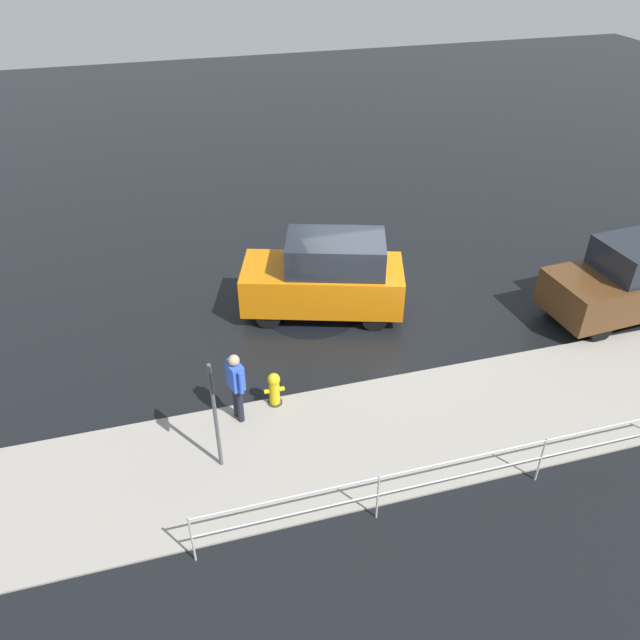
{
  "coord_description": "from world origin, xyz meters",
  "views": [
    {
      "loc": [
        4.54,
        12.3,
        8.82
      ],
      "look_at": [
        1.47,
        1.3,
        0.9
      ],
      "focal_mm": 35.0,
      "sensor_mm": 36.0,
      "label": 1
    }
  ],
  "objects_px": {
    "fire_hydrant": "(274,390)",
    "sign_post": "(213,402)",
    "pedestrian": "(236,383)",
    "moving_hatchback": "(326,276)",
    "parked_sedan": "(637,278)"
  },
  "relations": [
    {
      "from": "parked_sedan",
      "to": "sign_post",
      "type": "bearing_deg",
      "value": 12.53
    },
    {
      "from": "moving_hatchback",
      "to": "parked_sedan",
      "type": "relative_size",
      "value": 0.96
    },
    {
      "from": "sign_post",
      "to": "parked_sedan",
      "type": "bearing_deg",
      "value": -167.47
    },
    {
      "from": "moving_hatchback",
      "to": "parked_sedan",
      "type": "bearing_deg",
      "value": 164.33
    },
    {
      "from": "moving_hatchback",
      "to": "parked_sedan",
      "type": "xyz_separation_m",
      "value": [
        -7.33,
        2.05,
        -0.03
      ]
    },
    {
      "from": "pedestrian",
      "to": "parked_sedan",
      "type": "bearing_deg",
      "value": -173.07
    },
    {
      "from": "parked_sedan",
      "to": "fire_hydrant",
      "type": "xyz_separation_m",
      "value": [
        9.3,
        0.99,
        -0.6
      ]
    },
    {
      "from": "fire_hydrant",
      "to": "pedestrian",
      "type": "distance_m",
      "value": 0.99
    },
    {
      "from": "fire_hydrant",
      "to": "sign_post",
      "type": "xyz_separation_m",
      "value": [
        1.31,
        1.37,
        1.18
      ]
    },
    {
      "from": "moving_hatchback",
      "to": "pedestrian",
      "type": "relative_size",
      "value": 2.61
    },
    {
      "from": "parked_sedan",
      "to": "moving_hatchback",
      "type": "bearing_deg",
      "value": -15.67
    },
    {
      "from": "moving_hatchback",
      "to": "pedestrian",
      "type": "height_order",
      "value": "moving_hatchback"
    },
    {
      "from": "parked_sedan",
      "to": "fire_hydrant",
      "type": "distance_m",
      "value": 9.37
    },
    {
      "from": "moving_hatchback",
      "to": "sign_post",
      "type": "bearing_deg",
      "value": 53.34
    },
    {
      "from": "parked_sedan",
      "to": "sign_post",
      "type": "distance_m",
      "value": 10.88
    }
  ]
}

